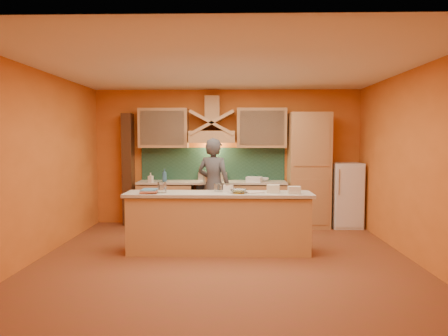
{
  "coord_description": "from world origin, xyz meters",
  "views": [
    {
      "loc": [
        0.13,
        -5.85,
        1.77
      ],
      "look_at": [
        -0.03,
        0.9,
        1.28
      ],
      "focal_mm": 32.0,
      "sensor_mm": 36.0,
      "label": 1
    }
  ],
  "objects_px": {
    "kitchen_scale": "(228,188)",
    "person": "(214,185)",
    "stove": "(212,204)",
    "fridge": "(346,195)",
    "mixing_bowl": "(238,191)"
  },
  "relations": [
    {
      "from": "fridge",
      "to": "mixing_bowl",
      "type": "bearing_deg",
      "value": -137.87
    },
    {
      "from": "stove",
      "to": "fridge",
      "type": "distance_m",
      "value": 2.71
    },
    {
      "from": "fridge",
      "to": "person",
      "type": "relative_size",
      "value": 0.72
    },
    {
      "from": "fridge",
      "to": "kitchen_scale",
      "type": "relative_size",
      "value": 9.8
    },
    {
      "from": "stove",
      "to": "fridge",
      "type": "relative_size",
      "value": 0.69
    },
    {
      "from": "stove",
      "to": "person",
      "type": "bearing_deg",
      "value": -83.91
    },
    {
      "from": "person",
      "to": "kitchen_scale",
      "type": "distance_m",
      "value": 1.3
    },
    {
      "from": "kitchen_scale",
      "to": "person",
      "type": "bearing_deg",
      "value": 116.97
    },
    {
      "from": "mixing_bowl",
      "to": "stove",
      "type": "bearing_deg",
      "value": 104.35
    },
    {
      "from": "stove",
      "to": "fridge",
      "type": "xyz_separation_m",
      "value": [
        2.7,
        0.0,
        0.2
      ]
    },
    {
      "from": "kitchen_scale",
      "to": "mixing_bowl",
      "type": "relative_size",
      "value": 0.53
    },
    {
      "from": "fridge",
      "to": "stove",
      "type": "bearing_deg",
      "value": 180.0
    },
    {
      "from": "stove",
      "to": "kitchen_scale",
      "type": "height_order",
      "value": "kitchen_scale"
    },
    {
      "from": "fridge",
      "to": "mixing_bowl",
      "type": "xyz_separation_m",
      "value": [
        -2.19,
        -1.98,
        0.33
      ]
    },
    {
      "from": "person",
      "to": "kitchen_scale",
      "type": "height_order",
      "value": "person"
    }
  ]
}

